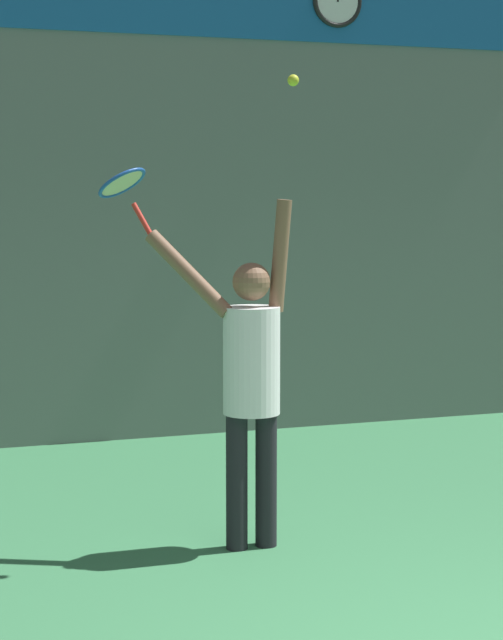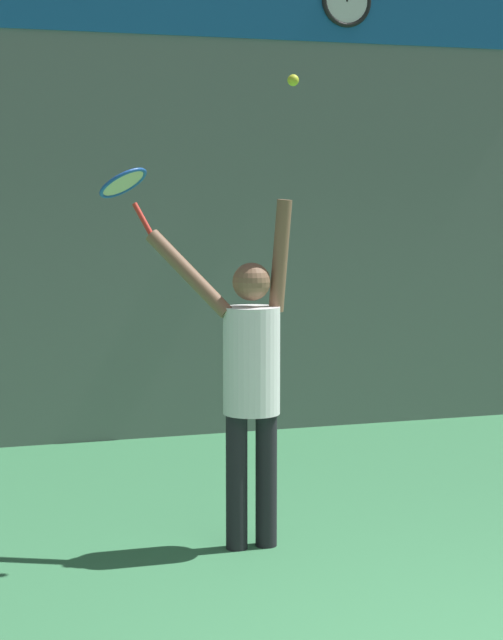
{
  "view_description": "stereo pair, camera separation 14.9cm",
  "coord_description": "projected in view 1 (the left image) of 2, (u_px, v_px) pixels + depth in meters",
  "views": [
    {
      "loc": [
        -2.93,
        -3.62,
        2.12
      ],
      "look_at": [
        -0.7,
        2.8,
        1.38
      ],
      "focal_mm": 65.0,
      "sensor_mm": 36.0,
      "label": 1
    },
    {
      "loc": [
        -2.79,
        -3.67,
        2.12
      ],
      "look_at": [
        -0.7,
        2.8,
        1.38
      ],
      "focal_mm": 65.0,
      "sensor_mm": 36.0,
      "label": 2
    }
  ],
  "objects": [
    {
      "name": "scoreboard_clock",
      "position": [
        337.0,
        1.0,
        10.25
      ],
      "size": [
        0.47,
        0.04,
        0.47
      ],
      "color": "white"
    },
    {
      "name": "tennis_player",
      "position": [
        250.0,
        372.0,
        6.87
      ],
      "size": [
        0.84,
        0.53,
        2.09
      ],
      "color": "black",
      "rests_on": "ground_plane"
    },
    {
      "name": "tennis_racket",
      "position": [
        124.0,
        186.0,
        6.95
      ],
      "size": [
        0.42,
        0.42,
        0.41
      ],
      "color": "red"
    },
    {
      "name": "tennis_ball",
      "position": [
        293.0,
        80.0,
        6.67
      ],
      "size": [
        0.07,
        0.07,
        0.07
      ],
      "color": "#CCDB2D"
    },
    {
      "name": "back_wall",
      "position": [
        201.0,
        150.0,
        10.06
      ],
      "size": [
        18.0,
        0.1,
        5.0
      ],
      "color": "slate",
      "rests_on": "ground_plane"
    }
  ]
}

